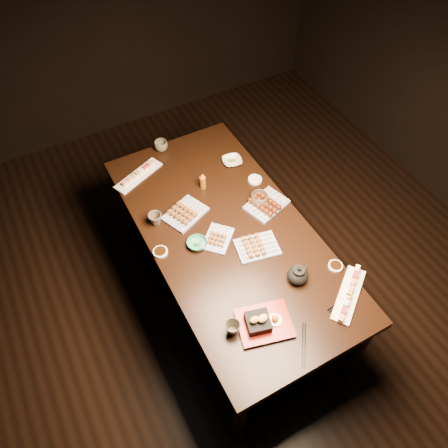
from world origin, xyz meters
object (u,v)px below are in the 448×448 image
at_px(dining_table, 228,267).
at_px(condiment_bottle, 203,181).
at_px(sushi_platter_far, 138,174).
at_px(teacup_mid_right, 259,199).
at_px(yakitori_plate_center, 218,237).
at_px(yakitori_plate_left, 185,211).
at_px(tempura_tray, 265,320).
at_px(yakitori_plate_right, 257,245).
at_px(edamame_bowl_green, 197,244).
at_px(teacup_far_left, 155,219).
at_px(edamame_bowl_cream, 232,161).
at_px(sushi_platter_near, 349,293).
at_px(teacup_far_right, 161,146).
at_px(teapot, 298,274).
at_px(teacup_near_left, 233,328).

bearing_deg(dining_table, condiment_bottle, 76.88).
height_order(sushi_platter_far, teacup_mid_right, teacup_mid_right).
distance_m(yakitori_plate_center, yakitori_plate_left, 0.27).
bearing_deg(tempura_tray, yakitori_plate_right, 78.17).
distance_m(edamame_bowl_green, teacup_far_left, 0.30).
bearing_deg(edamame_bowl_cream, dining_table, -121.46).
distance_m(dining_table, edamame_bowl_cream, 0.70).
relative_size(sushi_platter_near, teacup_mid_right, 3.34).
relative_size(sushi_platter_far, teacup_far_right, 3.84).
distance_m(yakitori_plate_center, tempura_tray, 0.58).
height_order(edamame_bowl_green, edamame_bowl_cream, edamame_bowl_green).
xyz_separation_m(edamame_bowl_cream, condiment_bottle, (-0.27, -0.11, 0.04)).
distance_m(sushi_platter_near, condiment_bottle, 1.10).
distance_m(tempura_tray, teapot, 0.32).
bearing_deg(teacup_mid_right, condiment_bottle, 129.51).
bearing_deg(yakitori_plate_left, yakitori_plate_center, -94.64).
bearing_deg(sushi_platter_far, yakitori_plate_right, 90.72).
distance_m(dining_table, yakitori_plate_right, 0.45).
height_order(yakitori_plate_center, teapot, teapot).
height_order(edamame_bowl_cream, teacup_far_right, teacup_far_right).
xyz_separation_m(edamame_bowl_cream, teapot, (-0.14, -0.95, 0.04)).
relative_size(yakitori_plate_center, teacup_far_left, 2.45).
bearing_deg(dining_table, sushi_platter_near, -70.37).
relative_size(teacup_far_left, teacup_far_right, 0.88).
bearing_deg(teacup_far_left, condiment_bottle, 18.43).
distance_m(yakitori_plate_center, teacup_near_left, 0.57).
xyz_separation_m(tempura_tray, teacup_mid_right, (0.39, 0.70, -0.01)).
relative_size(dining_table, sushi_platter_near, 5.13).
distance_m(sushi_platter_far, yakitori_plate_center, 0.73).
distance_m(dining_table, edamame_bowl_green, 0.44).
bearing_deg(yakitori_plate_left, sushi_platter_near, -83.26).
bearing_deg(teapot, edamame_bowl_cream, 69.62).
distance_m(tempura_tray, teacup_near_left, 0.16).
relative_size(edamame_bowl_green, tempura_tray, 0.43).
height_order(dining_table, teapot, teapot).
height_order(yakitori_plate_left, condiment_bottle, condiment_bottle).
distance_m(teacup_mid_right, condiment_bottle, 0.38).
relative_size(edamame_bowl_cream, tempura_tray, 0.48).
xyz_separation_m(sushi_platter_near, condiment_bottle, (-0.32, 1.06, 0.04)).
relative_size(yakitori_plate_center, edamame_bowl_green, 1.70).
relative_size(yakitori_plate_center, edamame_bowl_cream, 1.54).
xyz_separation_m(dining_table, yakitori_plate_left, (-0.16, 0.24, 0.41)).
bearing_deg(yakitori_plate_right, teacup_near_left, -123.10).
relative_size(dining_table, teacup_near_left, 22.88).
height_order(tempura_tray, teacup_mid_right, tempura_tray).
bearing_deg(condiment_bottle, teacup_mid_right, -50.49).
distance_m(sushi_platter_far, condiment_bottle, 0.43).
height_order(sushi_platter_near, teacup_far_left, teacup_far_left).
bearing_deg(yakitori_plate_center, sushi_platter_near, -99.83).
xyz_separation_m(teacup_mid_right, teapot, (-0.10, -0.56, 0.02)).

